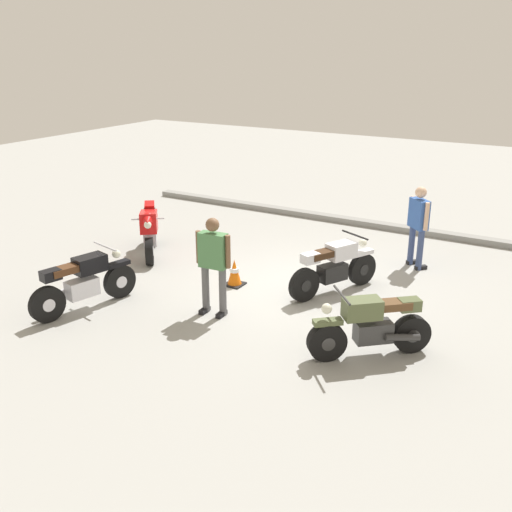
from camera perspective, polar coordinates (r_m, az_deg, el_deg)
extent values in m
plane|color=#9E9E99|center=(11.59, 4.36, -3.05)|extent=(40.00, 40.00, 0.00)
cube|color=gray|center=(15.61, 11.81, 2.95)|extent=(14.00, 0.30, 0.15)
cylinder|color=black|center=(11.78, 10.22, -1.26)|extent=(0.39, 0.63, 0.64)
cylinder|color=black|center=(10.87, 4.68, -2.81)|extent=(0.39, 0.63, 0.64)
cylinder|color=black|center=(11.78, 10.22, -1.26)|extent=(0.22, 0.26, 0.22)
cylinder|color=black|center=(10.87, 4.68, -2.81)|extent=(0.22, 0.26, 0.22)
cube|color=black|center=(11.24, 7.40, -1.59)|extent=(0.50, 0.63, 0.32)
cube|color=silver|center=(11.23, 8.25, 0.53)|extent=(0.53, 0.64, 0.30)
cube|color=silver|center=(11.66, 10.32, 0.35)|extent=(0.34, 0.47, 0.08)
cube|color=#382314|center=(10.94, 6.50, 0.19)|extent=(0.50, 0.65, 0.12)
cube|color=silver|center=(10.77, 5.28, -0.21)|extent=(0.34, 0.38, 0.18)
cylinder|color=black|center=(11.14, 5.26, -1.99)|extent=(0.34, 0.55, 0.16)
cylinder|color=black|center=(11.37, 9.56, 2.02)|extent=(0.65, 0.34, 0.04)
sphere|color=silver|center=(11.58, 10.30, 1.26)|extent=(0.16, 0.16, 0.16)
cylinder|color=black|center=(8.95, 6.87, -8.26)|extent=(0.56, 0.52, 0.60)
cylinder|color=black|center=(9.43, 14.78, -7.30)|extent=(0.56, 0.52, 0.60)
cylinder|color=#333333|center=(8.95, 6.87, -8.26)|extent=(0.28, 0.27, 0.21)
cylinder|color=#333333|center=(9.43, 14.78, -7.30)|extent=(0.28, 0.27, 0.21)
cube|color=#333333|center=(9.14, 11.27, -7.19)|extent=(0.61, 0.58, 0.32)
cube|color=#515B38|center=(8.90, 10.24, -5.03)|extent=(0.63, 0.61, 0.30)
cube|color=#515B38|center=(8.80, 6.96, -6.36)|extent=(0.44, 0.41, 0.08)
cube|color=brown|center=(9.05, 12.91, -4.64)|extent=(0.62, 0.59, 0.12)
cube|color=#515B38|center=(9.18, 14.62, -4.57)|extent=(0.39, 0.38, 0.18)
cylinder|color=#333333|center=(9.18, 13.98, -7.65)|extent=(0.49, 0.45, 0.16)
cylinder|color=#333333|center=(8.69, 8.30, -3.74)|extent=(0.49, 0.55, 0.04)
sphere|color=silver|center=(8.70, 6.86, -5.07)|extent=(0.16, 0.16, 0.16)
cylinder|color=black|center=(11.30, -13.05, -2.39)|extent=(0.27, 0.65, 0.64)
cylinder|color=black|center=(10.66, -19.55, -4.44)|extent=(0.27, 0.65, 0.64)
cylinder|color=silver|center=(11.30, -13.05, -2.39)|extent=(0.19, 0.25, 0.22)
cylinder|color=silver|center=(10.66, -19.55, -4.44)|extent=(0.19, 0.25, 0.22)
cube|color=silver|center=(10.90, -16.48, -2.98)|extent=(0.41, 0.61, 0.32)
cube|color=black|center=(10.85, -15.77, -0.75)|extent=(0.45, 0.62, 0.30)
cube|color=black|center=(11.17, -13.19, -0.73)|extent=(0.26, 0.47, 0.08)
cube|color=#4C2D19|center=(10.64, -17.85, -1.25)|extent=(0.40, 0.64, 0.12)
cube|color=black|center=(10.52, -19.26, -1.77)|extent=(0.29, 0.36, 0.18)
cylinder|color=silver|center=(10.89, -18.72, -3.53)|extent=(0.24, 0.57, 0.16)
cylinder|color=silver|center=(10.92, -14.42, 0.91)|extent=(0.69, 0.20, 0.04)
sphere|color=silver|center=(11.09, -13.38, 0.20)|extent=(0.16, 0.16, 0.16)
cylinder|color=black|center=(12.85, -10.28, 0.45)|extent=(0.50, 0.57, 0.60)
cylinder|color=black|center=(14.13, -10.10, 2.25)|extent=(0.55, 0.61, 0.60)
cylinder|color=silver|center=(12.85, -10.28, 0.45)|extent=(0.27, 0.28, 0.21)
cylinder|color=silver|center=(14.13, -10.10, 2.25)|extent=(0.27, 0.28, 0.21)
cube|color=silver|center=(13.51, -10.21, 1.86)|extent=(0.57, 0.61, 0.32)
cube|color=red|center=(13.25, -10.33, 3.31)|extent=(0.89, 1.00, 0.57)
cone|color=red|center=(12.71, -10.45, 3.30)|extent=(0.49, 0.49, 0.39)
cube|color=black|center=(13.61, -10.29, 4.06)|extent=(0.57, 0.63, 0.12)
cube|color=red|center=(13.88, -10.27, 4.71)|extent=(0.39, 0.41, 0.23)
cylinder|color=silver|center=(13.88, -10.56, 3.93)|extent=(0.31, 0.37, 0.17)
cylinder|color=silver|center=(13.88, -9.90, 3.96)|extent=(0.31, 0.37, 0.17)
cylinder|color=silver|center=(12.83, -10.43, 3.56)|extent=(0.57, 0.46, 0.04)
sphere|color=silver|center=(12.64, -10.45, 2.98)|extent=(0.16, 0.16, 0.16)
cylinder|color=#384772|center=(12.78, 15.59, 0.55)|extent=(0.18, 0.18, 0.87)
cube|color=black|center=(12.94, 15.66, -1.08)|extent=(0.25, 0.26, 0.08)
cylinder|color=#384772|center=(13.05, 14.81, 1.03)|extent=(0.18, 0.18, 0.87)
cube|color=black|center=(13.21, 14.89, -0.57)|extent=(0.25, 0.26, 0.08)
cube|color=#3359A5|center=(12.70, 15.49, 3.96)|extent=(0.51, 0.50, 0.62)
cylinder|color=#D8AD8C|center=(12.46, 16.19, 3.68)|extent=(0.13, 0.13, 0.58)
cylinder|color=#D8AD8C|center=(12.93, 14.84, 4.39)|extent=(0.13, 0.13, 0.58)
sphere|color=#D8AD8C|center=(12.59, 15.68, 5.96)|extent=(0.24, 0.24, 0.24)
cylinder|color=#59595B|center=(10.42, -4.90, -3.17)|extent=(0.14, 0.14, 0.87)
cube|color=black|center=(10.53, -5.00, -5.26)|extent=(0.12, 0.27, 0.08)
cylinder|color=#59595B|center=(10.26, -3.24, -3.51)|extent=(0.14, 0.14, 0.87)
cube|color=black|center=(10.38, -3.36, -5.63)|extent=(0.12, 0.27, 0.08)
cube|color=#4C7F4C|center=(10.07, -4.18, 0.55)|extent=(0.50, 0.25, 0.62)
cylinder|color=brown|center=(10.21, -5.59, 0.88)|extent=(0.10, 0.10, 0.58)
cylinder|color=brown|center=(9.93, -2.73, 0.41)|extent=(0.10, 0.10, 0.58)
sphere|color=brown|center=(9.93, -4.24, 3.03)|extent=(0.24, 0.24, 0.24)
cube|color=black|center=(11.68, -2.09, -2.74)|extent=(0.36, 0.36, 0.03)
cone|color=orange|center=(11.58, -2.10, -1.53)|extent=(0.28, 0.28, 0.50)
cylinder|color=white|center=(11.56, -2.10, -1.35)|extent=(0.19, 0.19, 0.08)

